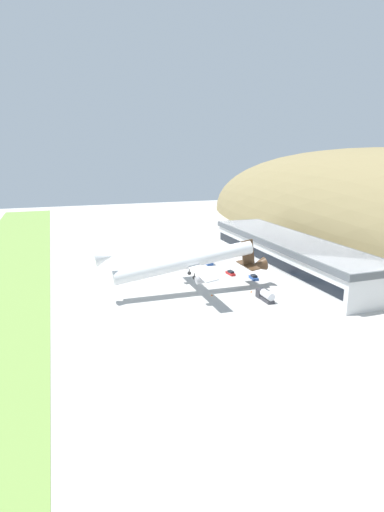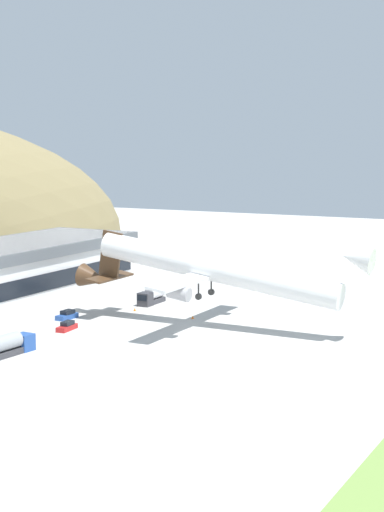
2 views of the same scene
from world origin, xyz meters
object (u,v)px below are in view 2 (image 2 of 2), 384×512
Objects in this scene: service_car_1 at (67,315)px; traffic_cone_1 at (193,317)px; traffic_cone_0 at (135,309)px; service_car_2 at (67,327)px; box_truck at (11,344)px; cargo_airplane at (211,270)px; fuel_truck at (152,296)px.

traffic_cone_1 is (10.54, -19.68, -0.37)m from service_car_1.
traffic_cone_1 is at bearing -95.02° from traffic_cone_0.
traffic_cone_0 is 12.79m from traffic_cone_1.
service_car_2 reaches higher than traffic_cone_0.
box_truck is 36.25m from traffic_cone_0.
cargo_airplane is 36.27m from box_truck.
box_truck reaches higher than traffic_cone_1.
box_truck is (-43.74, -1.32, 0.04)m from fuel_truck.
traffic_cone_0 is (-7.52, -0.68, -1.22)m from fuel_truck.
cargo_airplane is 93.78× the size of traffic_cone_1.
traffic_cone_0 is (11.66, -6.94, -0.37)m from service_car_1.
box_truck is at bearing -162.86° from service_car_1.
traffic_cone_1 is at bearing -122.76° from fuel_truck.
cargo_airplane is 21.76m from traffic_cone_0.
service_car_2 is at bearing 141.37° from traffic_cone_1.
cargo_airplane reaches higher than fuel_truck.
fuel_truck is at bearing -1.98° from service_car_2.
fuel_truck is at bearing 55.34° from cargo_airplane.
cargo_airplane is at bearing -128.68° from traffic_cone_1.
cargo_airplane is at bearing -77.22° from service_car_1.
service_car_1 is 20.19m from fuel_truck.
service_car_1 is at bearing 35.76° from service_car_2.
cargo_airplane is 12.09× the size of service_car_1.
cargo_airplane is 11.71× the size of service_car_2.
service_car_2 is at bearing 175.20° from traffic_cone_0.
traffic_cone_0 is at bearing -174.82° from fuel_truck.
box_truck is (-30.37, 18.01, -8.29)m from cargo_airplane.
fuel_truck reaches higher than service_car_1.
service_car_1 is 9.13m from service_car_2.
box_truck is (-17.15, -2.24, 0.92)m from service_car_2.
service_car_2 is at bearing 123.13° from cargo_airplane.
service_car_2 is (-13.22, 20.25, -9.21)m from cargo_airplane.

